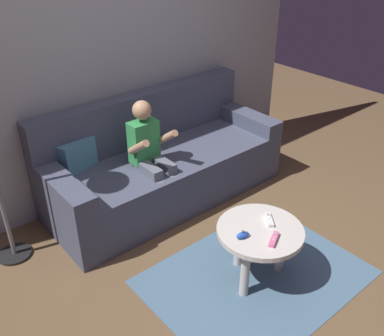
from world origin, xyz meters
TOP-DOWN VIEW (x-y plane):
  - ground_plane at (0.00, 0.00)m, footprint 8.24×8.24m
  - wall_back at (0.00, 1.70)m, footprint 4.12×0.05m
  - couch at (0.23, 1.31)m, footprint 2.05×0.80m
  - person_seated_on_couch at (0.00, 1.12)m, footprint 0.32×0.39m
  - coffee_table at (0.10, 0.07)m, footprint 0.57×0.57m
  - area_rug at (0.10, 0.06)m, footprint 1.44×1.08m
  - game_remote_white_near_edge at (0.21, 0.08)m, footprint 0.11×0.13m
  - nunchuk_blue at (-0.05, 0.07)m, footprint 0.10×0.06m
  - game_remote_pink_far_corner at (0.08, -0.07)m, footprint 0.14×0.10m

SIDE VIEW (x-z plane):
  - ground_plane at x=0.00m, z-range 0.00..0.00m
  - area_rug at x=0.10m, z-range 0.00..0.01m
  - couch at x=0.23m, z-range -0.14..0.74m
  - coffee_table at x=0.10m, z-range 0.14..0.56m
  - game_remote_white_near_edge at x=0.21m, z-range 0.42..0.45m
  - game_remote_pink_far_corner at x=0.08m, z-range 0.42..0.45m
  - nunchuk_blue at x=-0.05m, z-range 0.42..0.47m
  - person_seated_on_couch at x=0.00m, z-range 0.07..1.05m
  - wall_back at x=0.00m, z-range 0.00..2.50m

